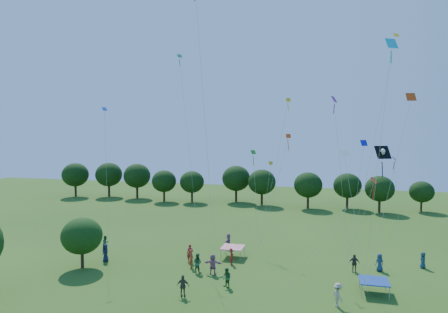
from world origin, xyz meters
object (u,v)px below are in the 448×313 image
at_px(tent_red_stripe, 233,247).
at_px(tent_blue, 374,281).
at_px(near_tree_north, 82,236).
at_px(pirate_kite, 381,155).
at_px(red_high_kite, 198,27).

bearing_deg(tent_red_stripe, tent_blue, -25.68).
xyz_separation_m(near_tree_north, pirate_kite, (26.05, -0.36, 7.97)).
bearing_deg(pirate_kite, near_tree_north, 179.20).
xyz_separation_m(tent_blue, pirate_kite, (0.18, -0.77, 9.99)).
bearing_deg(pirate_kite, red_high_kite, -170.30).
xyz_separation_m(near_tree_north, tent_red_stripe, (12.97, 6.61, -2.02)).
bearing_deg(red_high_kite, near_tree_north, 167.71).
xyz_separation_m(tent_red_stripe, tent_blue, (12.90, -6.20, 0.00)).
xyz_separation_m(near_tree_north, red_high_kite, (12.38, -2.70, 17.74)).
height_order(tent_blue, pirate_kite, pirate_kite).
height_order(pirate_kite, red_high_kite, red_high_kite).
height_order(near_tree_north, tent_blue, near_tree_north).
distance_m(near_tree_north, red_high_kite, 21.80).
xyz_separation_m(tent_red_stripe, pirate_kite, (13.08, -6.97, 9.99)).
height_order(tent_red_stripe, pirate_kite, pirate_kite).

